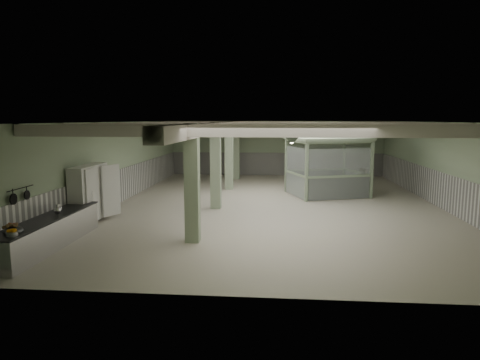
# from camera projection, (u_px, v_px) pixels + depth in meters

# --- Properties ---
(floor) EXTENTS (20.00, 20.00, 0.00)m
(floor) POSITION_uv_depth(u_px,v_px,m) (275.00, 204.00, 18.83)
(floor) COLOR beige
(floor) RESTS_ON ground
(ceiling) EXTENTS (14.00, 20.00, 0.02)m
(ceiling) POSITION_uv_depth(u_px,v_px,m) (276.00, 122.00, 18.32)
(ceiling) COLOR silver
(ceiling) RESTS_ON wall_back
(wall_back) EXTENTS (14.00, 0.02, 3.60)m
(wall_back) POSITION_uv_depth(u_px,v_px,m) (276.00, 148.00, 28.43)
(wall_back) COLOR #A1B994
(wall_back) RESTS_ON floor
(wall_front) EXTENTS (14.00, 0.02, 3.60)m
(wall_front) POSITION_uv_depth(u_px,v_px,m) (274.00, 214.00, 8.71)
(wall_front) COLOR #A1B994
(wall_front) RESTS_ON floor
(wall_left) EXTENTS (0.02, 20.00, 3.60)m
(wall_left) POSITION_uv_depth(u_px,v_px,m) (120.00, 162.00, 19.17)
(wall_left) COLOR #A1B994
(wall_left) RESTS_ON floor
(wall_right) EXTENTS (0.02, 20.00, 3.60)m
(wall_right) POSITION_uv_depth(u_px,v_px,m) (443.00, 165.00, 17.98)
(wall_right) COLOR #A1B994
(wall_right) RESTS_ON floor
(wainscot_left) EXTENTS (0.05, 19.90, 1.50)m
(wainscot_left) POSITION_uv_depth(u_px,v_px,m) (121.00, 185.00, 19.31)
(wainscot_left) COLOR white
(wainscot_left) RESTS_ON floor
(wainscot_right) EXTENTS (0.05, 19.90, 1.50)m
(wainscot_right) POSITION_uv_depth(u_px,v_px,m) (440.00, 190.00, 18.13)
(wainscot_right) COLOR white
(wainscot_right) RESTS_ON floor
(wainscot_back) EXTENTS (13.90, 0.05, 1.50)m
(wainscot_back) POSITION_uv_depth(u_px,v_px,m) (276.00, 164.00, 28.56)
(wainscot_back) COLOR white
(wainscot_back) RESTS_ON floor
(girder) EXTENTS (0.45, 19.90, 0.40)m
(girder) POSITION_uv_depth(u_px,v_px,m) (219.00, 127.00, 18.56)
(girder) COLOR beige
(girder) RESTS_ON ceiling
(beam_a) EXTENTS (13.90, 0.35, 0.32)m
(beam_a) POSITION_uv_depth(u_px,v_px,m) (276.00, 131.00, 10.95)
(beam_a) COLOR beige
(beam_a) RESTS_ON ceiling
(beam_b) EXTENTS (13.90, 0.35, 0.32)m
(beam_b) POSITION_uv_depth(u_px,v_px,m) (276.00, 129.00, 13.41)
(beam_b) COLOR beige
(beam_b) RESTS_ON ceiling
(beam_c) EXTENTS (13.90, 0.35, 0.32)m
(beam_c) POSITION_uv_depth(u_px,v_px,m) (276.00, 127.00, 15.88)
(beam_c) COLOR beige
(beam_c) RESTS_ON ceiling
(beam_d) EXTENTS (13.90, 0.35, 0.32)m
(beam_d) POSITION_uv_depth(u_px,v_px,m) (276.00, 126.00, 18.34)
(beam_d) COLOR beige
(beam_d) RESTS_ON ceiling
(beam_e) EXTENTS (13.90, 0.35, 0.32)m
(beam_e) POSITION_uv_depth(u_px,v_px,m) (276.00, 125.00, 20.81)
(beam_e) COLOR beige
(beam_e) RESTS_ON ceiling
(beam_f) EXTENTS (13.90, 0.35, 0.32)m
(beam_f) POSITION_uv_depth(u_px,v_px,m) (277.00, 125.00, 23.27)
(beam_f) COLOR beige
(beam_f) RESTS_ON ceiling
(beam_g) EXTENTS (13.90, 0.35, 0.32)m
(beam_g) POSITION_uv_depth(u_px,v_px,m) (277.00, 124.00, 25.74)
(beam_g) COLOR beige
(beam_g) RESTS_ON ceiling
(column_a) EXTENTS (0.42, 0.42, 3.60)m
(column_a) POSITION_uv_depth(u_px,v_px,m) (192.00, 183.00, 12.87)
(column_a) COLOR #92A585
(column_a) RESTS_ON floor
(column_b) EXTENTS (0.42, 0.42, 3.60)m
(column_b) POSITION_uv_depth(u_px,v_px,m) (216.00, 166.00, 17.80)
(column_b) COLOR #92A585
(column_b) RESTS_ON floor
(column_c) EXTENTS (0.42, 0.42, 3.60)m
(column_c) POSITION_uv_depth(u_px,v_px,m) (229.00, 156.00, 22.73)
(column_c) COLOR #92A585
(column_c) RESTS_ON floor
(column_d) EXTENTS (0.42, 0.42, 3.60)m
(column_d) POSITION_uv_depth(u_px,v_px,m) (236.00, 150.00, 26.67)
(column_d) COLOR #92A585
(column_d) RESTS_ON floor
(hook_rail) EXTENTS (0.02, 1.20, 0.02)m
(hook_rail) POSITION_uv_depth(u_px,v_px,m) (21.00, 188.00, 11.66)
(hook_rail) COLOR black
(hook_rail) RESTS_ON wall_left
(pendant_front) EXTENTS (0.44, 0.44, 0.22)m
(pendant_front) POSITION_uv_depth(u_px,v_px,m) (292.00, 141.00, 13.42)
(pendant_front) COLOR #314030
(pendant_front) RESTS_ON ceiling
(pendant_mid) EXTENTS (0.44, 0.44, 0.22)m
(pendant_mid) POSITION_uv_depth(u_px,v_px,m) (288.00, 135.00, 18.85)
(pendant_mid) COLOR #314030
(pendant_mid) RESTS_ON ceiling
(pendant_back) EXTENTS (0.44, 0.44, 0.22)m
(pendant_back) POSITION_uv_depth(u_px,v_px,m) (285.00, 131.00, 23.78)
(pendant_back) COLOR #314030
(pendant_back) RESTS_ON ceiling
(prep_counter) EXTENTS (0.86, 4.91, 0.91)m
(prep_counter) POSITION_uv_depth(u_px,v_px,m) (49.00, 232.00, 12.41)
(prep_counter) COLOR silver
(prep_counter) RESTS_ON floor
(pitcher_near) EXTENTS (0.21, 0.24, 0.30)m
(pitcher_near) POSITION_uv_depth(u_px,v_px,m) (58.00, 209.00, 12.74)
(pitcher_near) COLOR silver
(pitcher_near) RESTS_ON prep_counter
(pitcher_far) EXTENTS (0.25, 0.27, 0.27)m
(pitcher_far) POSITION_uv_depth(u_px,v_px,m) (59.00, 209.00, 12.96)
(pitcher_far) COLOR silver
(pitcher_far) RESTS_ON prep_counter
(veg_colander) EXTENTS (0.64, 0.64, 0.22)m
(veg_colander) POSITION_uv_depth(u_px,v_px,m) (13.00, 228.00, 10.72)
(veg_colander) COLOR #424247
(veg_colander) RESTS_ON prep_counter
(orange_bowl) EXTENTS (0.31, 0.31, 0.10)m
(orange_bowl) POSITION_uv_depth(u_px,v_px,m) (12.00, 234.00, 10.39)
(orange_bowl) COLOR #B2B2B7
(orange_bowl) RESTS_ON prep_counter
(skillet_near) EXTENTS (0.04, 0.30, 0.30)m
(skillet_near) POSITION_uv_depth(u_px,v_px,m) (13.00, 199.00, 11.26)
(skillet_near) COLOR black
(skillet_near) RESTS_ON hook_rail
(skillet_far) EXTENTS (0.03, 0.26, 0.26)m
(skillet_far) POSITION_uv_depth(u_px,v_px,m) (27.00, 195.00, 11.87)
(skillet_far) COLOR black
(skillet_far) RESTS_ON hook_rail
(walkin_cooler) EXTENTS (0.91, 2.18, 2.00)m
(walkin_cooler) POSITION_uv_depth(u_px,v_px,m) (90.00, 196.00, 15.31)
(walkin_cooler) COLOR silver
(walkin_cooler) RESTS_ON floor
(guard_booth) EXTENTS (4.28, 3.93, 2.84)m
(guard_booth) POSITION_uv_depth(u_px,v_px,m) (327.00, 157.00, 20.90)
(guard_booth) COLOR gray
(guard_booth) RESTS_ON floor
(filing_cabinet) EXTENTS (0.57, 0.71, 1.35)m
(filing_cabinet) POSITION_uv_depth(u_px,v_px,m) (366.00, 182.00, 20.86)
(filing_cabinet) COLOR #525244
(filing_cabinet) RESTS_ON floor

